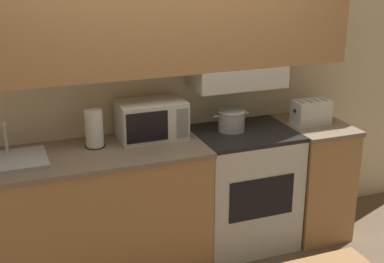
{
  "coord_description": "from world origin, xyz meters",
  "views": [
    {
      "loc": [
        -1.16,
        -3.73,
        2.26
      ],
      "look_at": [
        0.05,
        -0.57,
        1.09
      ],
      "focal_mm": 50.0,
      "sensor_mm": 36.0,
      "label": 1
    }
  ],
  "objects_px": {
    "microwave": "(151,120)",
    "sink_basin": "(9,160)",
    "cooking_pot": "(232,120)",
    "paper_towel_roll": "(94,128)",
    "toaster": "(311,112)",
    "stove_range": "(243,188)"
  },
  "relations": [
    {
      "from": "stove_range",
      "to": "toaster",
      "type": "xyz_separation_m",
      "value": [
        0.56,
        -0.02,
        0.56
      ]
    },
    {
      "from": "stove_range",
      "to": "cooking_pot",
      "type": "xyz_separation_m",
      "value": [
        -0.08,
        0.06,
        0.55
      ]
    },
    {
      "from": "sink_basin",
      "to": "stove_range",
      "type": "bearing_deg",
      "value": 0.38
    },
    {
      "from": "paper_towel_roll",
      "to": "cooking_pot",
      "type": "bearing_deg",
      "value": -1.49
    },
    {
      "from": "cooking_pot",
      "to": "paper_towel_roll",
      "type": "distance_m",
      "value": 1.04
    },
    {
      "from": "stove_range",
      "to": "sink_basin",
      "type": "bearing_deg",
      "value": -179.62
    },
    {
      "from": "microwave",
      "to": "sink_basin",
      "type": "bearing_deg",
      "value": -172.52
    },
    {
      "from": "paper_towel_roll",
      "to": "microwave",
      "type": "bearing_deg",
      "value": 4.84
    },
    {
      "from": "microwave",
      "to": "sink_basin",
      "type": "distance_m",
      "value": 1.02
    },
    {
      "from": "cooking_pot",
      "to": "paper_towel_roll",
      "type": "bearing_deg",
      "value": 178.51
    },
    {
      "from": "toaster",
      "to": "microwave",
      "type": "bearing_deg",
      "value": 173.44
    },
    {
      "from": "stove_range",
      "to": "microwave",
      "type": "xyz_separation_m",
      "value": [
        -0.69,
        0.12,
        0.61
      ]
    },
    {
      "from": "toaster",
      "to": "paper_towel_roll",
      "type": "xyz_separation_m",
      "value": [
        -1.68,
        0.11,
        0.04
      ]
    },
    {
      "from": "cooking_pot",
      "to": "sink_basin",
      "type": "bearing_deg",
      "value": -177.55
    },
    {
      "from": "toaster",
      "to": "paper_towel_roll",
      "type": "height_order",
      "value": "paper_towel_roll"
    },
    {
      "from": "toaster",
      "to": "sink_basin",
      "type": "bearing_deg",
      "value": 179.69
    },
    {
      "from": "stove_range",
      "to": "paper_towel_roll",
      "type": "bearing_deg",
      "value": 175.66
    },
    {
      "from": "stove_range",
      "to": "paper_towel_roll",
      "type": "distance_m",
      "value": 1.27
    },
    {
      "from": "microwave",
      "to": "sink_basin",
      "type": "relative_size",
      "value": 1.0
    },
    {
      "from": "cooking_pot",
      "to": "microwave",
      "type": "distance_m",
      "value": 0.62
    },
    {
      "from": "microwave",
      "to": "toaster",
      "type": "relative_size",
      "value": 1.62
    },
    {
      "from": "cooking_pot",
      "to": "microwave",
      "type": "bearing_deg",
      "value": 174.12
    }
  ]
}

